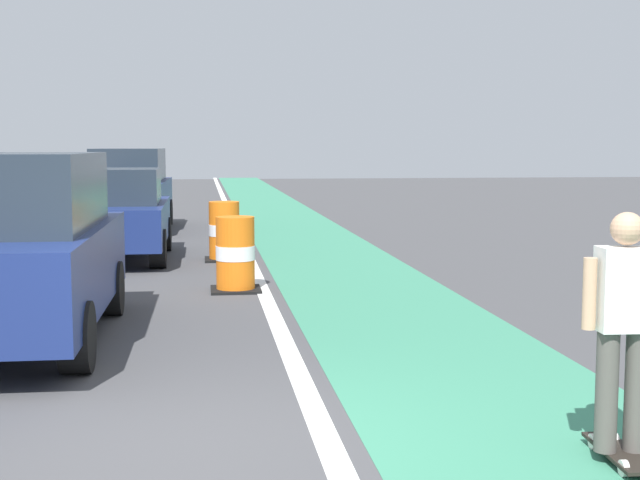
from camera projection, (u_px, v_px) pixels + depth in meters
name	position (u px, v px, depth m)	size (l,w,h in m)	color
ground_plane	(201.00, 447.00, 6.24)	(100.00, 100.00, 0.00)	#424244
bike_lane_strip	(317.00, 247.00, 18.39)	(2.50, 80.00, 0.01)	#387F60
lane_divider_stripe	(245.00, 249.00, 18.19)	(0.20, 80.00, 0.01)	silver
skateboarder_on_lane	(624.00, 329.00, 5.85)	(0.57, 0.81, 1.69)	black
parked_suv_nearest	(16.00, 247.00, 9.46)	(1.95, 4.62, 2.04)	navy
parked_sedan_second	(116.00, 215.00, 16.34)	(1.92, 4.10, 1.70)	navy
parked_suv_third	(130.00, 189.00, 22.09)	(2.00, 4.64, 2.04)	navy
traffic_barrel_front	(235.00, 255.00, 12.87)	(0.73, 0.73, 1.09)	orange
traffic_barrel_mid	(224.00, 232.00, 16.30)	(0.73, 0.73, 1.09)	orange
pedestrian_crossing	(40.00, 194.00, 23.05)	(0.34, 0.20, 1.61)	#33333D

